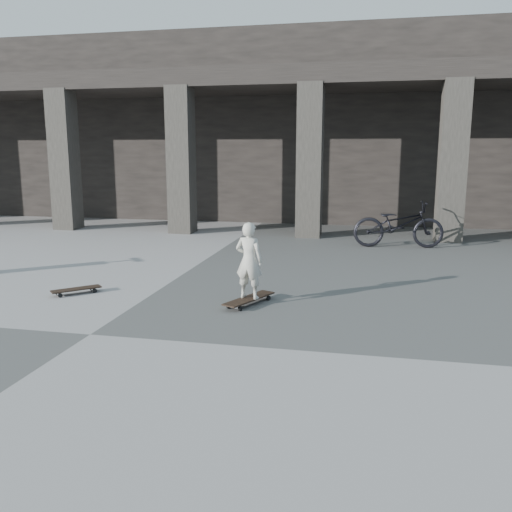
% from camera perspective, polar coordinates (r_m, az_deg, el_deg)
% --- Properties ---
extents(ground, '(90.00, 90.00, 0.00)m').
position_cam_1_polar(ground, '(7.22, -17.06, -7.91)').
color(ground, '#4B4B49').
rests_on(ground, ground).
extents(colonnade, '(28.00, 8.82, 6.00)m').
position_cam_1_polar(colonnade, '(20.02, 2.27, 13.18)').
color(colonnade, black).
rests_on(colonnade, ground).
extents(longboard, '(0.63, 1.03, 0.10)m').
position_cam_1_polar(longboard, '(8.19, -0.73, -4.57)').
color(longboard, black).
rests_on(longboard, ground).
extents(skateboard_spare, '(0.69, 0.69, 0.09)m').
position_cam_1_polar(skateboard_spare, '(9.25, -18.40, -3.38)').
color(skateboard_spare, black).
rests_on(skateboard_spare, ground).
extents(child, '(0.46, 0.34, 1.15)m').
position_cam_1_polar(child, '(8.05, -0.74, -0.47)').
color(child, beige).
rests_on(child, longboard).
extents(bicycle, '(2.17, 0.94, 1.11)m').
position_cam_1_polar(bicycle, '(13.37, 14.76, 3.24)').
color(bicycle, black).
rests_on(bicycle, ground).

